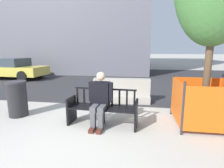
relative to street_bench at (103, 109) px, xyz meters
The scene contains 8 objects.
ground_plane 1.34m from the street_bench, 115.03° to the right, with size 200.00×200.00×0.00m, color #B7B2A8.
street_asphalt 7.57m from the street_bench, 94.10° to the left, with size 120.00×12.00×0.01m, color #333335.
street_bench is the anchor object (origin of this frame).
seated_person 0.30m from the street_bench, 134.38° to the right, with size 0.59×0.74×1.31m.
jersey_barrier_centre 2.10m from the street_bench, 83.03° to the left, with size 2.02×0.75×0.84m.
construction_fence 2.48m from the street_bench, ahead, with size 1.33×1.33×1.19m.
car_taxi_near 9.58m from the street_bench, 139.37° to the left, with size 4.19×2.09×1.34m.
trash_bin 2.50m from the street_bench, behind, with size 0.53×0.53×0.99m.
Camera 1 is at (1.39, -2.86, 1.81)m, focal length 28.00 mm.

